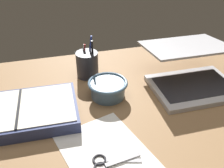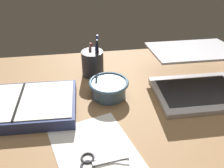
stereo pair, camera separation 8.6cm
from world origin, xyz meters
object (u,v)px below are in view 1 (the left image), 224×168
(bowl, at_px, (108,88))
(planner, at_px, (20,113))
(laptop, at_px, (191,72))
(pen_cup, at_px, (87,64))
(scissors, at_px, (106,163))

(bowl, relative_size, planner, 0.38)
(bowl, distance_m, planner, 0.31)
(laptop, xyz_separation_m, bowl, (-0.33, 0.01, -0.02))
(laptop, height_order, pen_cup, pen_cup)
(bowl, relative_size, scissors, 1.08)
(laptop, relative_size, scissors, 2.54)
(pen_cup, height_order, planner, pen_cup)
(laptop, height_order, scissors, laptop)
(planner, bearing_deg, bowl, 10.74)
(laptop, relative_size, planner, 0.90)
(scissors, bearing_deg, planner, 136.42)
(bowl, xyz_separation_m, pen_cup, (-0.05, 0.16, 0.02))
(bowl, xyz_separation_m, planner, (-0.31, -0.05, -0.01))
(laptop, xyz_separation_m, pen_cup, (-0.37, 0.17, -0.00))
(pen_cup, relative_size, scissors, 1.27)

